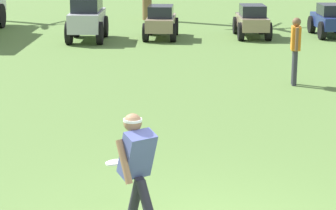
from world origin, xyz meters
name	(u,v)px	position (x,y,z in m)	size (l,w,h in m)	color
frisbee_thrower	(137,169)	(-0.67, 0.59, 0.80)	(0.57, 1.06, 1.43)	#23232D
frisbee_in_flight	(115,162)	(-0.94, 1.43, 0.59)	(0.35, 0.35, 0.06)	white
teammate_near_sideline	(296,45)	(3.01, 8.21, 0.94)	(0.25, 0.50, 1.56)	#33333D
parked_car_slot_a	(87,18)	(-2.19, 15.10, 0.74)	(1.30, 2.41, 1.40)	#B7BABF
parked_car_slot_b	(161,21)	(0.24, 15.46, 0.56)	(1.31, 2.29, 1.10)	#998466
parked_car_slot_c	(252,21)	(3.32, 15.53, 0.56)	(1.18, 2.24, 1.10)	#998466
parked_car_slot_d	(330,20)	(6.04, 15.60, 0.56)	(1.16, 2.23, 1.10)	navy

